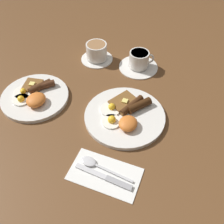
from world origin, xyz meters
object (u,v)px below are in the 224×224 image
Objects in this scene: teacup_near at (139,62)px; breakfast_plate_far at (35,96)px; breakfast_plate_near at (125,115)px; spoon at (94,164)px; knife at (106,178)px; teacup_far at (97,52)px.

breakfast_plate_far is at bearing 139.06° from teacup_near.
spoon is at bearing 176.48° from breakfast_plate_near.
breakfast_plate_near is 0.25m from knife.
knife is 1.05× the size of spoon.
teacup_near is (0.34, -0.30, 0.02)m from breakfast_plate_far.
teacup_near reaches higher than breakfast_plate_far.
breakfast_plate_far is (-0.05, 0.35, 0.00)m from breakfast_plate_near.
teacup_near is 1.19× the size of teacup_far.
spoon is at bearing -116.97° from breakfast_plate_far.
teacup_far reaches higher than knife.
breakfast_plate_far is 0.34m from teacup_far.
breakfast_plate_near is at bearing -79.64° from knife.
breakfast_plate_far is 1.39× the size of knife.
breakfast_plate_near is 0.22m from spoon.
knife is at bearing 157.50° from spoon.
breakfast_plate_far reaches higher than spoon.
breakfast_plate_far is at bearing -23.75° from spoon.
knife is (-0.54, -0.10, -0.02)m from teacup_near.
teacup_near reaches higher than spoon.
teacup_near is 0.51m from spoon.
breakfast_plate_near is 1.12× the size of breakfast_plate_far.
teacup_far is (0.32, -0.11, 0.02)m from breakfast_plate_far.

